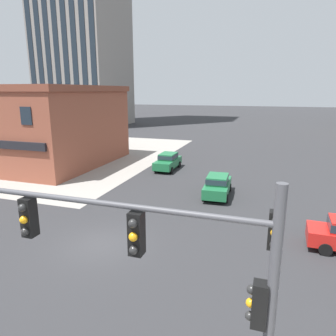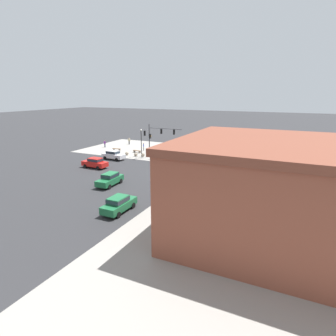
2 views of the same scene
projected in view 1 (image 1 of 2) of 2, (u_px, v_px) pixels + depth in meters
The scene contains 6 objects.
ground_plane at pixel (101, 244), 16.63m from camera, with size 320.00×320.00×0.00m, color #2D2D30.
sidewalk_far_corner at pixel (45, 153), 41.17m from camera, with size 32.00×32.00×0.02m, color gray.
traffic_signal_main at pixel (201, 286), 6.26m from camera, with size 6.98×2.09×6.44m.
car_parked_curb at pixel (217, 185), 23.98m from camera, with size 2.06×4.48×1.68m.
car_main_mid at pixel (168, 161), 32.16m from camera, with size 1.90×4.40×1.68m.
storefront_block_near_corner at pixel (8, 124), 36.00m from camera, with size 23.90×14.90×8.43m.
Camera 1 is at (8.14, -13.29, 7.91)m, focal length 33.55 mm.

